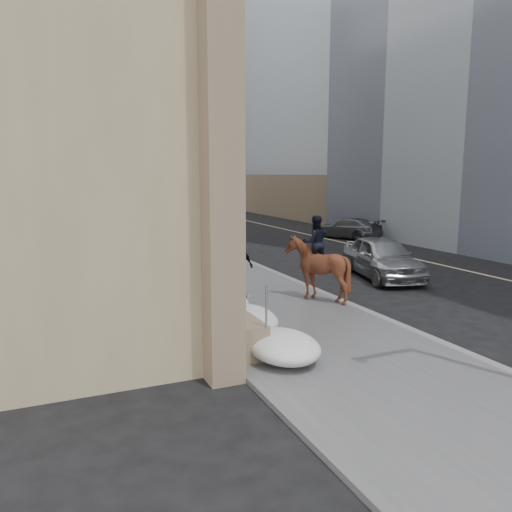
{
  "coord_description": "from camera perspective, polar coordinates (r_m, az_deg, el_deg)",
  "views": [
    {
      "loc": [
        -5.98,
        -11.22,
        4.09
      ],
      "look_at": [
        -0.29,
        2.08,
        1.7
      ],
      "focal_mm": 35.0,
      "sensor_mm": 36.0,
      "label": 1
    }
  ],
  "objects": [
    {
      "name": "curb",
      "position": [
        23.25,
        -1.08,
        -0.6
      ],
      "size": [
        0.24,
        80.0,
        0.12
      ],
      "primitive_type": "cube",
      "color": "slate",
      "rests_on": "ground"
    },
    {
      "name": "streetlight_far",
      "position": [
        46.06,
        -12.42,
        9.79
      ],
      "size": [
        1.71,
        0.24,
        8.0
      ],
      "color": "#2D2D30",
      "rests_on": "ground"
    },
    {
      "name": "traffic_signal",
      "position": [
        34.18,
        -9.65,
        9.11
      ],
      "size": [
        4.1,
        0.22,
        6.0
      ],
      "color": "#2D2D30",
      "rests_on": "ground"
    },
    {
      "name": "lane_line",
      "position": [
        27.18,
        14.51,
        0.44
      ],
      "size": [
        0.15,
        70.0,
        0.01
      ],
      "primitive_type": "cube",
      "color": "#BFB78C",
      "rests_on": "ground"
    },
    {
      "name": "bg_building_mid",
      "position": [
        72.6,
        -15.72,
        16.9
      ],
      "size": [
        30.0,
        12.0,
        28.0
      ],
      "primitive_type": "cube",
      "color": "slate",
      "rests_on": "ground"
    },
    {
      "name": "ground",
      "position": [
        13.36,
        4.71,
        -8.48
      ],
      "size": [
        140.0,
        140.0,
        0.0
      ],
      "primitive_type": "plane",
      "color": "black",
      "rests_on": "ground"
    },
    {
      "name": "bg_building_far",
      "position": [
        83.43,
        -23.72,
        12.68
      ],
      "size": [
        24.0,
        12.0,
        20.0
      ],
      "primitive_type": "cube",
      "color": "gray",
      "rests_on": "ground"
    },
    {
      "name": "mounted_horse_right",
      "position": [
        15.89,
        6.92,
        -1.01
      ],
      "size": [
        1.94,
        2.11,
        2.68
      ],
      "rotation": [
        0.0,
        0.0,
        2.96
      ],
      "color": "#4F2616",
      "rests_on": "sidewalk"
    },
    {
      "name": "car_silver",
      "position": [
        20.31,
        14.23,
        -0.15
      ],
      "size": [
        3.06,
        5.18,
        1.65
      ],
      "primitive_type": "imported",
      "rotation": [
        0.0,
        0.0,
        -0.24
      ],
      "color": "#9A9DA1",
      "rests_on": "ground"
    },
    {
      "name": "pedestrian",
      "position": [
        16.15,
        -2.01,
        -1.34
      ],
      "size": [
        1.22,
        0.76,
        1.93
      ],
      "primitive_type": "imported",
      "rotation": [
        0.0,
        0.0,
        0.27
      ],
      "color": "black",
      "rests_on": "sidewalk"
    },
    {
      "name": "car_grey",
      "position": [
        32.4,
        10.41,
        3.15
      ],
      "size": [
        3.54,
        4.88,
        1.31
      ],
      "primitive_type": "imported",
      "rotation": [
        0.0,
        0.0,
        3.57
      ],
      "color": "#54565B",
      "rests_on": "ground"
    },
    {
      "name": "mounted_horse_left",
      "position": [
        16.32,
        -2.83,
        -0.69
      ],
      "size": [
        1.79,
        2.74,
        2.72
      ],
      "rotation": [
        0.0,
        0.0,
        2.87
      ],
      "color": "#57331A",
      "rests_on": "sidewalk"
    },
    {
      "name": "streetlight_mid",
      "position": [
        26.69,
        -4.15,
        10.42
      ],
      "size": [
        1.71,
        0.24,
        8.0
      ],
      "color": "#2D2D30",
      "rests_on": "ground"
    },
    {
      "name": "limestone_building",
      "position": [
        31.56,
        -22.65,
        17.46
      ],
      "size": [
        6.1,
        44.0,
        18.0
      ],
      "color": "#9C8B66",
      "rests_on": "ground"
    },
    {
      "name": "sidewalk",
      "position": [
        22.41,
        -7.3,
        -1.05
      ],
      "size": [
        5.0,
        80.0,
        0.12
      ],
      "primitive_type": "cube",
      "color": "#4E4E51",
      "rests_on": "ground"
    },
    {
      "name": "far_podium",
      "position": [
        30.27,
        22.22,
        4.74
      ],
      "size": [
        2.0,
        80.0,
        4.0
      ],
      "primitive_type": "cube",
      "color": "#836B55",
      "rests_on": "ground"
    },
    {
      "name": "snow_bank",
      "position": [
        20.19,
        -9.72,
        -1.08
      ],
      "size": [
        1.7,
        18.1,
        0.76
      ],
      "color": "white",
      "rests_on": "sidewalk"
    }
  ]
}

